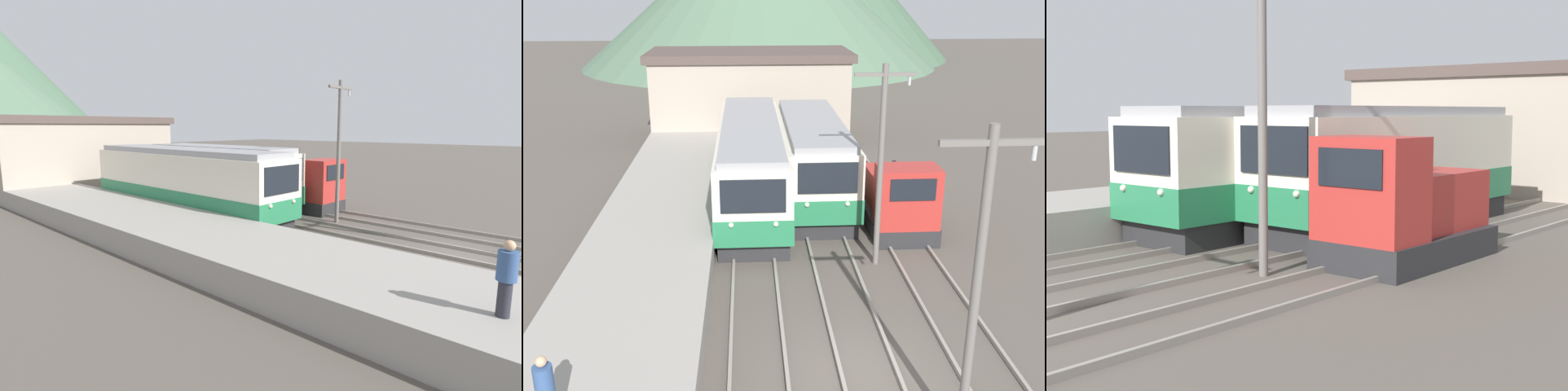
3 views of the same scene
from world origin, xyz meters
The scene contains 11 objects.
ground_plane centered at (0.00, 0.00, 0.00)m, with size 200.00×200.00×0.00m, color #564F47.
platform_left centered at (-6.25, 0.00, 0.51)m, with size 4.50×54.00×1.03m, color gray.
track_left centered at (-2.60, 0.00, 0.07)m, with size 1.54×60.00×0.14m.
track_center centered at (0.20, 0.00, 0.07)m, with size 1.54×60.00×0.14m.
track_right centered at (3.20, 0.00, 0.07)m, with size 1.54×60.00×0.14m.
commuter_train_left centered at (-2.60, 13.12, 1.71)m, with size 2.84×13.45×3.68m.
commuter_train_center centered at (0.20, 13.56, 1.71)m, with size 2.84×10.58×3.69m.
shunting_locomotive centered at (3.20, 9.51, 1.21)m, with size 2.40×4.62×3.00m.
catenary_mast_mid centered at (1.71, 6.39, 3.82)m, with size 2.00×0.20×7.00m.
person_on_platform centered at (-6.82, -2.76, 1.89)m, with size 0.38×0.38×1.59m.
station_building centered at (-2.48, 26.00, 2.77)m, with size 12.60×6.30×5.49m.
Camera 1 is at (-15.75, -4.33, 4.81)m, focal length 28.00 mm.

